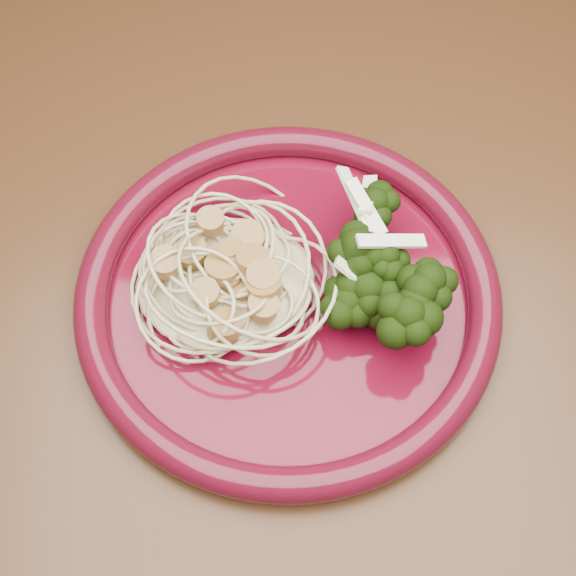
# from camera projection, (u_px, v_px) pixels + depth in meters

# --- Properties ---
(dining_table) EXTENTS (1.20, 0.80, 0.75)m
(dining_table) POSITION_uv_depth(u_px,v_px,m) (217.00, 299.00, 0.72)
(dining_table) COLOR #472814
(dining_table) RESTS_ON ground
(dinner_plate) EXTENTS (0.40, 0.40, 0.03)m
(dinner_plate) POSITION_uv_depth(u_px,v_px,m) (288.00, 294.00, 0.60)
(dinner_plate) COLOR #530718
(dinner_plate) RESTS_ON dining_table
(spaghetti_pile) EXTENTS (0.16, 0.15, 0.03)m
(spaghetti_pile) POSITION_uv_depth(u_px,v_px,m) (225.00, 274.00, 0.59)
(spaghetti_pile) COLOR #C9C08B
(spaghetti_pile) RESTS_ON dinner_plate
(scallop_cluster) EXTENTS (0.15, 0.15, 0.04)m
(scallop_cluster) POSITION_uv_depth(u_px,v_px,m) (221.00, 248.00, 0.56)
(scallop_cluster) COLOR #A67D3F
(scallop_cluster) RESTS_ON spaghetti_pile
(broccoli_pile) EXTENTS (0.13, 0.17, 0.05)m
(broccoli_pile) POSITION_uv_depth(u_px,v_px,m) (368.00, 294.00, 0.57)
(broccoli_pile) COLOR black
(broccoli_pile) RESTS_ON dinner_plate
(onion_garnish) EXTENTS (0.09, 0.11, 0.05)m
(onion_garnish) POSITION_uv_depth(u_px,v_px,m) (372.00, 270.00, 0.54)
(onion_garnish) COLOR white
(onion_garnish) RESTS_ON broccoli_pile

